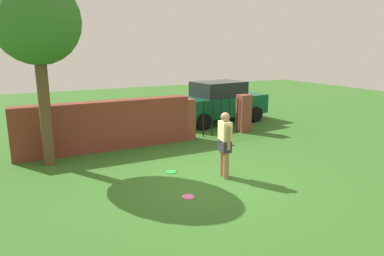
# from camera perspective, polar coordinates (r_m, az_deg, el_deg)

# --- Properties ---
(ground_plane) EXTENTS (40.00, 40.00, 0.00)m
(ground_plane) POSITION_cam_1_polar(r_m,az_deg,el_deg) (8.59, 2.81, -8.47)
(ground_plane) COLOR #336623
(brick_wall) EXTENTS (5.40, 0.50, 1.52)m
(brick_wall) POSITION_cam_1_polar(r_m,az_deg,el_deg) (11.24, -13.65, 0.39)
(brick_wall) COLOR brown
(brick_wall) RESTS_ON ground
(tree) EXTENTS (2.19, 2.19, 4.86)m
(tree) POSITION_cam_1_polar(r_m,az_deg,el_deg) (10.02, -23.73, 15.17)
(tree) COLOR brown
(tree) RESTS_ON ground
(person) EXTENTS (0.27, 0.54, 1.62)m
(person) POSITION_cam_1_polar(r_m,az_deg,el_deg) (8.57, 5.29, -2.23)
(person) COLOR #9E704C
(person) RESTS_ON ground
(fence_gate) EXTENTS (2.80, 0.44, 1.40)m
(fence_gate) POSITION_cam_1_polar(r_m,az_deg,el_deg) (12.75, 3.98, 1.91)
(fence_gate) COLOR brown
(fence_gate) RESTS_ON ground
(car) EXTENTS (4.37, 2.30, 1.72)m
(car) POSITION_cam_1_polar(r_m,az_deg,el_deg) (14.99, 4.25, 4.20)
(car) COLOR #0C4C2D
(car) RESTS_ON ground
(frisbee_pink) EXTENTS (0.27, 0.27, 0.02)m
(frisbee_pink) POSITION_cam_1_polar(r_m,az_deg,el_deg) (7.70, -0.62, -11.01)
(frisbee_pink) COLOR pink
(frisbee_pink) RESTS_ON ground
(frisbee_green) EXTENTS (0.27, 0.27, 0.02)m
(frisbee_green) POSITION_cam_1_polar(r_m,az_deg,el_deg) (9.14, -3.38, -7.08)
(frisbee_green) COLOR green
(frisbee_green) RESTS_ON ground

